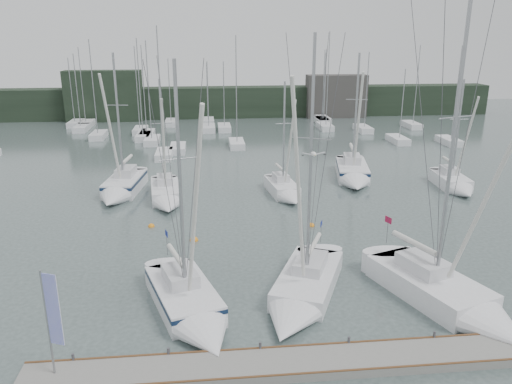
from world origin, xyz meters
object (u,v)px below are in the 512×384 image
Objects in this scene: sailboat_mid_e at (456,185)px; dock_banner at (51,315)px; sailboat_mid_d at (353,175)px; buoy_b at (311,226)px; sailboat_near_left at (192,310)px; sailboat_mid_b at (166,197)px; sailboat_mid_c at (286,192)px; buoy_a at (194,240)px; buoy_c at (151,227)px; sailboat_near_right at (458,303)px; sailboat_near_center at (300,298)px; sailboat_mid_a at (121,189)px.

sailboat_mid_e is 37.00m from dock_banner.
sailboat_mid_d is 26.65× the size of buoy_b.
sailboat_near_left reaches higher than sailboat_mid_b.
sailboat_mid_c is 18.62× the size of buoy_a.
buoy_c is at bearing -159.55° from sailboat_mid_c.
sailboat_near_right is 34.48× the size of buoy_b.
sailboat_near_right reaches higher than sailboat_near_left.
sailboat_near_center reaches higher than buoy_b.
sailboat_near_center is 30.90× the size of buoy_c.
sailboat_mid_d reaches higher than sailboat_mid_e.
buoy_a is (-0.08, 10.06, -0.57)m from sailboat_near_left.
sailboat_near_right is at bearing -39.53° from buoy_c.
sailboat_mid_a is 12.53m from buoy_a.
sailboat_mid_a is at bearing 145.34° from sailboat_near_center.
dock_banner is at bearing -137.15° from sailboat_mid_e.
sailboat_near_right reaches higher than buoy_a.
sailboat_mid_a is at bearing 149.76° from buoy_b.
buoy_c is (-3.26, 13.00, -0.57)m from sailboat_near_left.
sailboat_near_left is at bearing 59.16° from dock_banner.
sailboat_mid_a is 17.54m from buoy_b.
sailboat_mid_a is 30.01m from sailboat_mid_e.
buoy_b is (15.14, -8.83, -0.65)m from sailboat_mid_a.
sailboat_near_right is at bearing -82.39° from sailboat_mid_d.
sailboat_near_left is at bearing -89.53° from buoy_a.
sailboat_near_center is at bearing -130.24° from sailboat_mid_e.
sailboat_near_right reaches higher than sailboat_mid_d.
sailboat_mid_c is 22.07× the size of buoy_c.
sailboat_mid_d reaches higher than buoy_c.
sailboat_near_center is at bearing -51.39° from sailboat_mid_a.
buoy_a is 4.33m from buoy_c.
sailboat_near_right is (13.41, -0.76, 0.03)m from sailboat_near_left.
sailboat_near_center reaches higher than buoy_c.
sailboat_near_left is 13.43m from sailboat_near_right.
buoy_b is (0.81, -6.85, -0.51)m from sailboat_mid_c.
sailboat_mid_a is at bearing -179.20° from sailboat_mid_e.
sailboat_near_right is at bearing -39.73° from sailboat_mid_a.
sailboat_near_center is at bearing -54.27° from buoy_c.
sailboat_mid_b is 1.03× the size of sailboat_mid_e.
sailboat_near_left is 28.07× the size of buoy_b.
sailboat_mid_b is (-15.90, 19.13, -0.07)m from sailboat_near_right.
sailboat_mid_b is 22.79m from dock_banner.
buoy_a is at bearing -154.99° from sailboat_mid_e.
sailboat_mid_e is 18.77× the size of buoy_a.
sailboat_mid_a reaches higher than sailboat_mid_b.
sailboat_near_center is 19.36m from sailboat_mid_b.
sailboat_near_right is 1.28× the size of sailboat_mid_a.
sailboat_near_right is 29.48× the size of buoy_a.
sailboat_near_left is at bearing -88.53° from sailboat_mid_b.
sailboat_near_right is at bearing -68.92° from buoy_b.
sailboat_mid_c is 12.41m from buoy_c.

